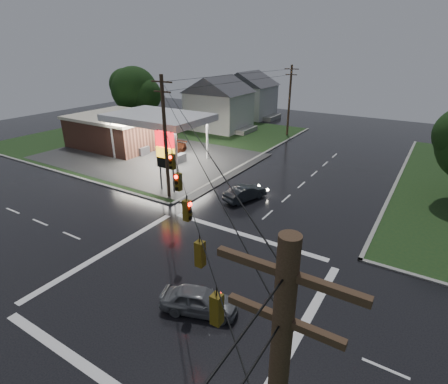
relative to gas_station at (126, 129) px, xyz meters
The scene contains 13 objects.
ground 32.46m from the gas_station, 37.50° to the right, with size 120.00×120.00×0.00m, color black.
grass_nw 6.79m from the gas_station, 92.95° to the left, with size 36.00×36.00×0.08m, color black.
gas_station is the anchor object (origin of this frame).
pylon_sign 17.81m from the gas_station, 31.22° to the right, with size 2.00×0.35×6.00m.
utility_pole_nw 19.38m from the gas_station, 32.23° to the right, with size 2.20×0.32×11.00m.
utility_pole_n 24.60m from the gas_station, 48.53° to the left, with size 2.20×0.32×10.50m.
traffic_signals 32.63m from the gas_station, 37.50° to the right, with size 26.87×26.87×1.47m.
house_near 17.07m from the gas_station, 73.83° to the left, with size 11.05×8.48×8.60m.
house_far 28.61m from the gas_station, 82.50° to the left, with size 11.05×8.48×8.60m.
tree_nw_behind 13.63m from the gas_station, 128.42° to the left, with size 8.93×7.60×10.00m.
car_north 23.71m from the gas_station, 17.29° to the right, with size 1.47×4.22×1.39m, color #202428.
car_crossing 34.75m from the gas_station, 37.46° to the right, with size 1.68×4.17×1.42m, color slate.
car_pump 7.73m from the gas_station, ahead, with size 1.91×4.70×1.37m, color #572414.
Camera 1 is at (10.85, -13.28, 13.27)m, focal length 28.00 mm.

